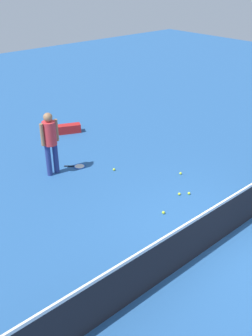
# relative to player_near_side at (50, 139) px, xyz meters

# --- Properties ---
(ground_plane) EXTENTS (40.00, 40.00, 0.00)m
(ground_plane) POSITION_rel_player_near_side_xyz_m (-1.11, 4.59, -1.01)
(ground_plane) COLOR #265693
(court_net) EXTENTS (10.09, 0.09, 1.07)m
(court_net) POSITION_rel_player_near_side_xyz_m (-1.11, 4.59, -0.51)
(court_net) COLOR #4C4C51
(court_net) RESTS_ON ground_plane
(player_near_side) EXTENTS (0.52, 0.36, 1.70)m
(player_near_side) POSITION_rel_player_near_side_xyz_m (0.00, 0.00, 0.00)
(player_near_side) COLOR navy
(player_near_side) RESTS_ON ground_plane
(tennis_racket_near_player) EXTENTS (0.55, 0.52, 0.03)m
(tennis_racket_near_player) POSITION_rel_player_near_side_xyz_m (-0.72, 0.13, -1.00)
(tennis_racket_near_player) COLOR blue
(tennis_racket_near_player) RESTS_ON ground_plane
(tennis_ball_near_player) EXTENTS (0.07, 0.07, 0.07)m
(tennis_ball_near_player) POSITION_rel_player_near_side_xyz_m (-2.50, 2.27, -0.98)
(tennis_ball_near_player) COLOR #C6E033
(tennis_ball_near_player) RESTS_ON ground_plane
(tennis_ball_midcourt) EXTENTS (0.07, 0.07, 0.07)m
(tennis_ball_midcourt) POSITION_rel_player_near_side_xyz_m (-0.86, 3.21, -0.98)
(tennis_ball_midcourt) COLOR #C6E033
(tennis_ball_midcourt) RESTS_ON ground_plane
(tennis_ball_baseline) EXTENTS (0.07, 0.07, 0.07)m
(tennis_ball_baseline) POSITION_rel_player_near_side_xyz_m (-1.91, 3.06, -0.98)
(tennis_ball_baseline) COLOR #C6E033
(tennis_ball_baseline) RESTS_ON ground_plane
(tennis_ball_stray_left) EXTENTS (0.07, 0.07, 0.07)m
(tennis_ball_stray_left) POSITION_rel_player_near_side_xyz_m (-1.31, 0.94, -0.98)
(tennis_ball_stray_left) COLOR #C6E033
(tennis_ball_stray_left) RESTS_ON ground_plane
(tennis_ball_stray_right) EXTENTS (0.07, 0.07, 0.07)m
(tennis_ball_stray_right) POSITION_rel_player_near_side_xyz_m (-1.71, 2.92, -0.98)
(tennis_ball_stray_right) COLOR #C6E033
(tennis_ball_stray_right) RESTS_ON ground_plane
(equipment_bag) EXTENTS (0.84, 0.58, 0.28)m
(equipment_bag) POSITION_rel_player_near_side_xyz_m (-1.87, -2.04, -0.87)
(equipment_bag) COLOR #B21E1E
(equipment_bag) RESTS_ON ground_plane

